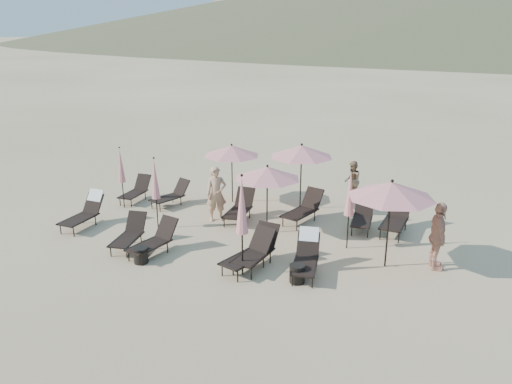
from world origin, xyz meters
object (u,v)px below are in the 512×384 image
at_px(lounger_0, 85,211).
at_px(umbrella_open_0, 267,173).
at_px(lounger_8, 240,207).
at_px(lounger_2, 154,240).
at_px(umbrella_closed_1, 350,194).
at_px(beachgoer_b, 352,181).
at_px(lounger_6, 136,190).
at_px(umbrella_open_3, 302,151).
at_px(beachgoer_a, 216,194).
at_px(umbrella_closed_2, 121,166).
at_px(lounger_5, 306,255).
at_px(lounger_3, 250,253).
at_px(lounger_10, 363,216).
at_px(beachgoer_c, 438,236).
at_px(umbrella_closed_3, 155,179).
at_px(umbrella_open_1, 391,190).
at_px(side_table_0, 141,255).
at_px(lounger_4, 257,249).
at_px(lounger_7, 171,195).
at_px(side_table_1, 297,274).
at_px(umbrella_open_2, 232,151).
at_px(lounger_9, 304,208).
at_px(umbrella_closed_0, 242,206).
at_px(lounger_11, 396,218).
at_px(lounger_1, 129,234).

bearing_deg(lounger_0, umbrella_open_0, 17.05).
bearing_deg(lounger_8, lounger_2, -113.05).
bearing_deg(umbrella_closed_1, beachgoer_b, 103.52).
relative_size(lounger_6, lounger_8, 0.90).
height_order(umbrella_open_3, umbrella_closed_1, umbrella_closed_1).
bearing_deg(beachgoer_a, umbrella_closed_2, 147.01).
height_order(lounger_5, lounger_8, lounger_5).
bearing_deg(lounger_3, lounger_0, -170.55).
bearing_deg(lounger_10, lounger_6, 177.87).
bearing_deg(beachgoer_a, umbrella_open_3, 8.47).
distance_m(umbrella_closed_1, beachgoer_c, 2.68).
bearing_deg(umbrella_closed_3, lounger_2, -56.37).
distance_m(lounger_0, lounger_5, 7.83).
bearing_deg(lounger_3, umbrella_closed_3, 175.28).
bearing_deg(lounger_0, lounger_8, 28.45).
bearing_deg(beachgoer_c, umbrella_open_1, 90.16).
relative_size(umbrella_closed_3, side_table_0, 5.32).
xyz_separation_m(lounger_3, lounger_4, (0.10, 0.27, 0.01)).
relative_size(lounger_7, side_table_1, 3.41).
height_order(umbrella_open_1, umbrella_closed_3, umbrella_open_1).
relative_size(lounger_8, side_table_0, 3.88).
bearing_deg(umbrella_open_0, beachgoer_c, -4.03).
height_order(lounger_2, side_table_0, lounger_2).
bearing_deg(lounger_4, lounger_0, -178.71).
bearing_deg(side_table_1, lounger_5, 89.00).
height_order(lounger_0, lounger_5, lounger_0).
bearing_deg(beachgoer_c, side_table_1, 107.63).
height_order(umbrella_open_2, umbrella_closed_2, umbrella_closed_2).
height_order(lounger_9, beachgoer_c, beachgoer_c).
distance_m(lounger_7, umbrella_closed_0, 6.42).
xyz_separation_m(lounger_7, lounger_8, (3.00, -0.25, 0.04)).
xyz_separation_m(umbrella_open_1, umbrella_open_3, (-3.81, 3.41, -0.06)).
bearing_deg(lounger_5, lounger_10, 67.29).
distance_m(lounger_10, umbrella_closed_3, 6.90).
xyz_separation_m(umbrella_closed_0, umbrella_closed_3, (-4.04, 1.76, -0.27)).
xyz_separation_m(lounger_0, umbrella_closed_1, (8.42, 1.99, 1.21)).
bearing_deg(umbrella_closed_3, umbrella_open_0, 19.33).
height_order(lounger_0, side_table_0, lounger_0).
xyz_separation_m(lounger_5, lounger_6, (-7.95, 2.82, -0.09)).
bearing_deg(lounger_11, beachgoer_c, -55.34).
distance_m(lounger_3, lounger_7, 6.00).
distance_m(lounger_1, umbrella_open_0, 4.61).
bearing_deg(side_table_1, lounger_1, -179.02).
bearing_deg(lounger_0, lounger_6, 89.49).
bearing_deg(lounger_4, lounger_7, 150.94).
height_order(lounger_5, umbrella_open_1, umbrella_open_1).
relative_size(lounger_5, lounger_9, 0.95).
height_order(umbrella_closed_2, side_table_1, umbrella_closed_2).
bearing_deg(lounger_4, lounger_6, 158.34).
height_order(umbrella_open_1, side_table_1, umbrella_open_1).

